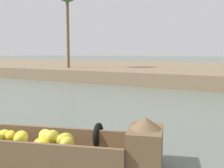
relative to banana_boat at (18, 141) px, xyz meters
name	(u,v)px	position (x,y,z in m)	size (l,w,h in m)	color
ground_plane	(162,107)	(0.79, 6.19, -0.32)	(300.00, 300.00, 0.00)	#596056
riverbank_strip	(221,72)	(0.79, 21.26, 0.11)	(160.00, 20.00, 0.85)	#756047
banana_boat	(18,141)	(0.00, 0.00, 0.00)	(5.62, 2.61, 0.92)	brown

